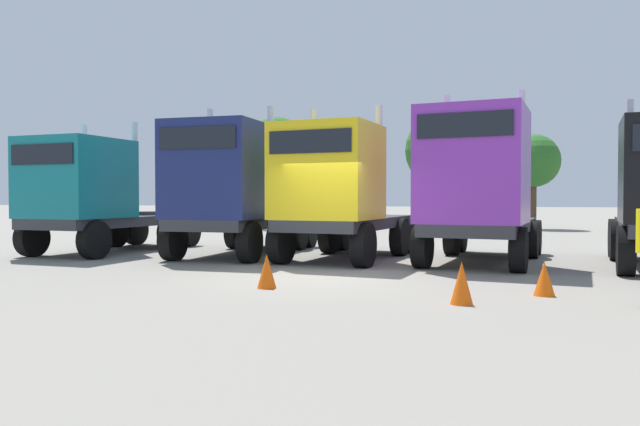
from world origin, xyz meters
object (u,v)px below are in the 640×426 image
at_px(traffic_cone_mid, 267,271).
at_px(traffic_cone_far, 544,279).
at_px(semi_truck_yellow, 336,191).
at_px(traffic_cone_near, 462,283).
at_px(semi_truck_teal, 91,194).
at_px(semi_truck_navy, 230,189).
at_px(semi_truck_purple, 477,185).

bearing_deg(traffic_cone_mid, traffic_cone_far, 5.28).
bearing_deg(semi_truck_yellow, traffic_cone_near, 38.32).
xyz_separation_m(semi_truck_yellow, traffic_cone_far, (4.79, -4.48, -1.56)).
xyz_separation_m(semi_truck_teal, semi_truck_navy, (4.36, 0.17, 0.14)).
distance_m(semi_truck_teal, semi_truck_yellow, 7.52).
distance_m(semi_truck_yellow, semi_truck_purple, 3.58).
bearing_deg(traffic_cone_far, traffic_cone_near, -136.77).
bearing_deg(semi_truck_navy, traffic_cone_mid, 31.00).
distance_m(semi_truck_yellow, traffic_cone_mid, 5.17).
bearing_deg(traffic_cone_mid, semi_truck_yellow, 88.75).
xyz_separation_m(traffic_cone_mid, traffic_cone_far, (4.90, 0.45, -0.02)).
height_order(semi_truck_teal, traffic_cone_near, semi_truck_teal).
bearing_deg(semi_truck_yellow, traffic_cone_far, 54.11).
distance_m(semi_truck_yellow, traffic_cone_near, 6.87).
bearing_deg(traffic_cone_near, semi_truck_navy, 137.82).
relative_size(semi_truck_navy, traffic_cone_mid, 10.12).
bearing_deg(semi_truck_yellow, semi_truck_navy, -87.55).
bearing_deg(traffic_cone_near, traffic_cone_mid, 167.41).
distance_m(traffic_cone_near, traffic_cone_far, 1.83).
height_order(semi_truck_navy, semi_truck_yellow, semi_truck_navy).
distance_m(semi_truck_navy, semi_truck_yellow, 3.17).
relative_size(semi_truck_teal, traffic_cone_near, 9.04).
xyz_separation_m(semi_truck_teal, traffic_cone_far, (12.31, -4.57, -1.50)).
distance_m(semi_truck_teal, traffic_cone_mid, 9.07).
relative_size(semi_truck_yellow, semi_truck_purple, 0.96).
height_order(semi_truck_yellow, traffic_cone_near, semi_truck_yellow).
relative_size(semi_truck_purple, traffic_cone_mid, 9.72).
bearing_deg(semi_truck_teal, traffic_cone_mid, 60.70).
distance_m(semi_truck_teal, semi_truck_navy, 4.37).
bearing_deg(semi_truck_navy, semi_truck_yellow, 85.88).
xyz_separation_m(semi_truck_purple, traffic_cone_mid, (-3.68, -4.96, -1.69)).
height_order(traffic_cone_near, traffic_cone_mid, traffic_cone_near).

